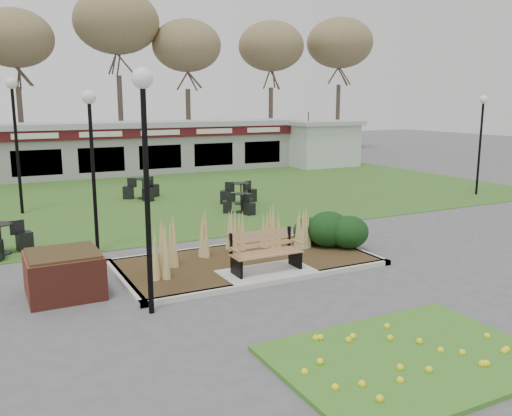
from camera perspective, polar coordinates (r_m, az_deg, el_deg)
name	(u,v)px	position (r m, az deg, el deg)	size (l,w,h in m)	color
ground	(270,278)	(12.71, 1.45, -7.38)	(100.00, 100.00, 0.00)	#515154
lawn	(135,197)	(23.64, -12.63, 1.09)	(34.00, 16.00, 0.02)	#37621E
flower_bed	(409,357)	(9.21, 15.78, -14.83)	(4.20, 3.00, 0.16)	#2E7020
planting_bed	(288,243)	(14.33, 3.35, -3.71)	(6.75, 3.40, 1.27)	#322214
park_bench	(265,251)	(12.74, 0.92, -4.56)	(1.70, 0.66, 0.93)	#9E6647
brick_planter	(64,274)	(12.18, -19.56, -6.52)	(1.50, 1.50, 0.95)	brown
food_pavilion	(96,149)	(31.18, -16.51, 6.01)	(24.60, 3.40, 2.90)	#98989A
service_hut	(321,143)	(34.56, 6.85, 6.81)	(4.40, 3.40, 2.83)	silver
tree_backdrop	(65,34)	(39.23, -19.43, 16.90)	(47.24, 5.24, 10.36)	#47382B
lamp_post_near_left	(91,136)	(14.82, -16.97, 7.26)	(0.36, 0.36, 4.33)	black
lamp_post_near_right	(145,138)	(10.16, -11.63, 7.21)	(0.38, 0.38, 4.64)	black
lamp_post_far_right	(482,123)	(25.38, 22.67, 8.26)	(0.36, 0.36, 4.29)	black
lamp_post_far_left	(14,116)	(21.16, -24.11, 8.87)	(0.40, 0.40, 4.86)	black
bistro_set_a	(1,244)	(16.02, -25.26, -3.44)	(1.50, 1.53, 0.83)	black
bistro_set_b	(143,192)	(23.16, -11.79, 1.66)	(1.61, 1.42, 0.85)	black
bistro_set_c	(241,206)	(19.89, -1.54, 0.21)	(1.32, 1.24, 0.71)	black
bistro_set_d	(241,197)	(21.52, -1.59, 1.18)	(1.59, 1.44, 0.85)	black
patio_umbrella	(308,143)	(34.03, 5.49, 6.79)	(1.90, 1.94, 2.30)	black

